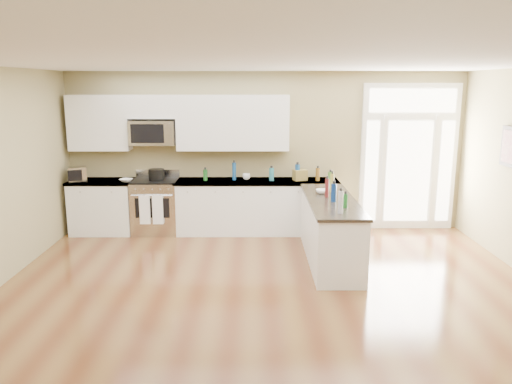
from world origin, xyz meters
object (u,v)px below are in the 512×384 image
stockpot (156,174)px  toaster_oven (78,174)px  peninsula_cabinet (330,232)px  kitchen_range (156,206)px

stockpot → toaster_oven: 1.35m
peninsula_cabinet → toaster_oven: size_ratio=7.91×
peninsula_cabinet → toaster_oven: (-4.16, 1.36, 0.63)m
toaster_oven → kitchen_range: bearing=-16.2°
peninsula_cabinet → stockpot: size_ratio=8.54×
peninsula_cabinet → stockpot: 3.21m
kitchen_range → peninsula_cabinet: bearing=-26.9°
kitchen_range → toaster_oven: 1.43m
toaster_oven → peninsula_cabinet: bearing=-38.4°
peninsula_cabinet → toaster_oven: 4.42m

